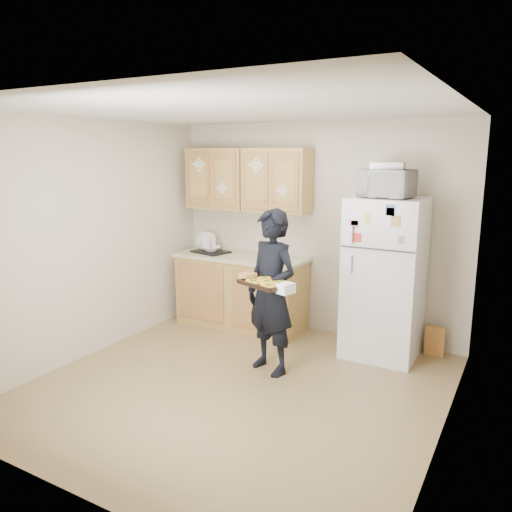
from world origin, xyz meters
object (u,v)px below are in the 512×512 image
(dish_rack, at_px, (211,246))
(refrigerator, at_px, (384,278))
(person, at_px, (271,292))
(baking_tray, at_px, (266,284))
(microwave, at_px, (386,184))

(dish_rack, bearing_deg, refrigerator, -0.72)
(person, distance_m, baking_tray, 0.34)
(baking_tray, height_order, microwave, microwave)
(person, xyz_separation_m, microwave, (0.83, 0.91, 1.03))
(refrigerator, relative_size, baking_tray, 3.83)
(baking_tray, xyz_separation_m, dish_rack, (-1.48, 1.27, 0.01))
(person, relative_size, dish_rack, 3.77)
(person, xyz_separation_m, baking_tray, (0.09, -0.28, 0.16))
(person, bearing_deg, refrigerator, 66.90)
(microwave, distance_m, dish_rack, 2.38)
(refrigerator, height_order, dish_rack, refrigerator)
(refrigerator, bearing_deg, microwave, -111.19)
(refrigerator, bearing_deg, dish_rack, 179.28)
(baking_tray, distance_m, dish_rack, 1.95)
(dish_rack, bearing_deg, person, -35.43)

